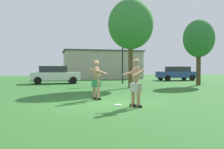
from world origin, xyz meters
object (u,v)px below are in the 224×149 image
object	(u,v)px
lamp_post	(123,50)
tree_left_field	(131,25)
frisbee	(118,105)
tree_near_building	(199,39)
player_in_green	(96,79)
player_with_cap	(136,80)
car_white_far_end	(55,74)
car_blue_near_post	(177,73)

from	to	relation	value
lamp_post	tree_left_field	bearing A→B (deg)	-99.36
frisbee	tree_near_building	xyz separation A→B (m)	(9.25, 8.81, 3.74)
tree_near_building	lamp_post	bearing A→B (deg)	148.78
player_in_green	lamp_post	size ratio (longest dim) A/B	0.36
player_with_cap	car_white_far_end	distance (m)	14.71
car_white_far_end	lamp_post	size ratio (longest dim) A/B	0.91
lamp_post	tree_near_building	size ratio (longest dim) A/B	0.90
car_blue_near_post	tree_left_field	bearing A→B (deg)	-133.95
tree_left_field	player_with_cap	bearing A→B (deg)	-107.32
car_blue_near_post	tree_left_field	world-z (taller)	tree_left_field
car_blue_near_post	lamp_post	xyz separation A→B (m)	(-7.73, -4.35, 2.19)
frisbee	car_blue_near_post	distance (m)	20.12
player_in_green	tree_near_building	bearing A→B (deg)	35.73
player_with_cap	lamp_post	world-z (taller)	lamp_post
car_white_far_end	tree_near_building	size ratio (longest dim) A/B	0.82
frisbee	car_white_far_end	size ratio (longest dim) A/B	0.07
player_in_green	car_blue_near_post	xyz separation A→B (m)	(12.00, 14.65, -0.09)
frisbee	tree_near_building	world-z (taller)	tree_near_building
tree_left_field	frisbee	bearing A→B (deg)	-111.75
car_blue_near_post	car_white_far_end	xyz separation A→B (m)	(-13.60, -2.55, 0.00)
frisbee	car_blue_near_post	xyz separation A→B (m)	(11.53, 16.46, 0.81)
car_blue_near_post	tree_near_building	distance (m)	8.51
lamp_post	frisbee	bearing A→B (deg)	-107.40
tree_left_field	tree_near_building	world-z (taller)	tree_left_field
car_white_far_end	frisbee	bearing A→B (deg)	-81.53
player_in_green	car_white_far_end	distance (m)	12.20
car_white_far_end	tree_left_field	world-z (taller)	tree_left_field
frisbee	lamp_post	size ratio (longest dim) A/B	0.06
player_with_cap	car_white_far_end	bearing A→B (deg)	100.02
player_with_cap	tree_left_field	world-z (taller)	tree_left_field
frisbee	tree_left_field	bearing A→B (deg)	68.25
frisbee	car_white_far_end	distance (m)	14.09
car_white_far_end	tree_left_field	bearing A→B (deg)	-50.48
player_with_cap	tree_left_field	distance (m)	9.33
car_blue_near_post	car_white_far_end	world-z (taller)	same
car_blue_near_post	tree_near_building	world-z (taller)	tree_near_building
car_white_far_end	tree_near_building	xyz separation A→B (m)	(11.32, -5.10, 2.93)
lamp_post	tree_left_field	distance (m)	4.71
car_blue_near_post	lamp_post	world-z (taller)	lamp_post
player_in_green	frisbee	size ratio (longest dim) A/B	5.96
player_in_green	tree_left_field	distance (m)	7.71
player_with_cap	tree_left_field	size ratio (longest dim) A/B	0.28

